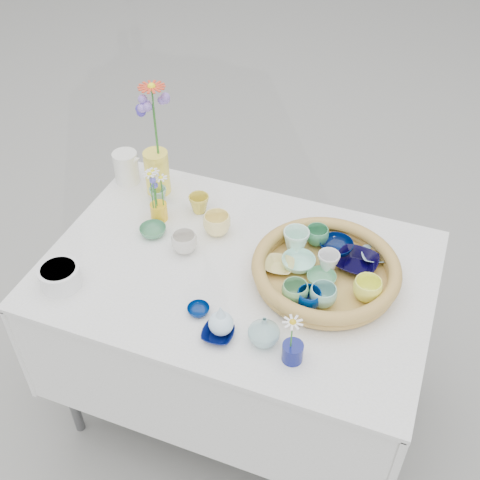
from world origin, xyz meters
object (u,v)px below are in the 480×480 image
(display_table, at_px, (238,400))
(wicker_tray, at_px, (326,271))
(tall_vase_yellow, at_px, (157,172))
(bud_vase_seafoam, at_px, (264,330))

(display_table, height_order, wicker_tray, wicker_tray)
(tall_vase_yellow, bearing_deg, bud_vase_seafoam, -41.70)
(bud_vase_seafoam, relative_size, tall_vase_yellow, 0.56)
(tall_vase_yellow, bearing_deg, wicker_tray, -18.26)
(display_table, height_order, bud_vase_seafoam, bud_vase_seafoam)
(display_table, xyz_separation_m, tall_vase_yellow, (-0.43, 0.28, 0.85))
(bud_vase_seafoam, bearing_deg, display_table, 124.76)
(wicker_tray, bearing_deg, bud_vase_seafoam, -108.06)
(display_table, relative_size, tall_vase_yellow, 7.35)
(wicker_tray, xyz_separation_m, bud_vase_seafoam, (-0.10, -0.31, 0.01))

